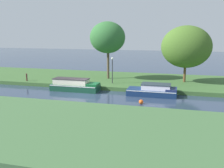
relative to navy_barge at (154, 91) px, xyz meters
The scene contains 10 objects.
ground_plane 6.69m from the navy_barge, 169.64° to the right, with size 120.00×120.00×0.00m, color #28374C.
riverbank_far 8.76m from the navy_barge, 138.52° to the left, with size 72.00×10.00×0.40m, color #395F2E.
riverbank_near 12.13m from the navy_barge, 122.75° to the right, with size 72.00×10.00×0.40m, color #3E6339.
navy_barge is the anchor object (origin of this frame).
forest_narrowboat 8.05m from the navy_barge, behind, with size 4.97×1.73×1.26m.
willow_tree_left 9.27m from the navy_barge, 138.99° to the left, with size 4.17×3.52×6.72m.
willow_tree_centre 7.13m from the navy_barge, 61.23° to the left, with size 5.40×4.09×6.23m.
lamp_post 5.77m from the navy_barge, 149.91° to the left, with size 0.24×0.24×2.85m.
mooring_post_near 14.68m from the navy_barge, behind, with size 0.17×0.17×0.86m, color #54312A.
channel_buoy 3.31m from the navy_barge, 102.42° to the right, with size 0.39×0.39×0.39m, color #E55919.
Camera 1 is at (8.71, -22.49, 5.97)m, focal length 40.77 mm.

